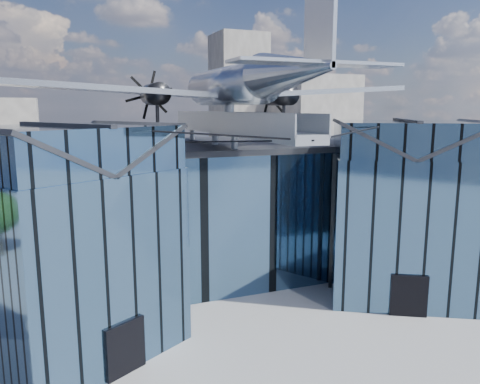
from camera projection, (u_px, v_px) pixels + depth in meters
name	position (u px, v px, depth m)	size (l,w,h in m)	color
ground_plane	(252.00, 309.00, 29.68)	(120.00, 120.00, 0.00)	gray
museum	(221.00, 206.00, 34.02)	(32.88, 24.50, 17.60)	#3F5F80
bg_towers	(136.00, 124.00, 74.59)	(77.00, 24.50, 26.00)	gray
tree_plaza_e	(454.00, 224.00, 38.58)	(3.37, 3.37, 4.62)	#302113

